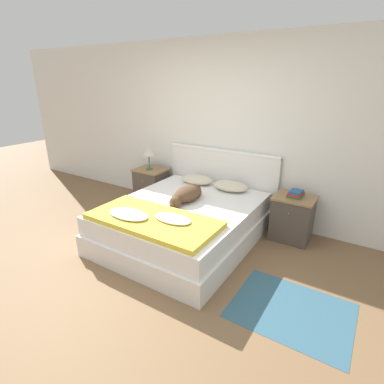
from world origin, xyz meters
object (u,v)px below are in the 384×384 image
nightstand_right (292,218)px  dog (187,194)px  bed (184,222)px  nightstand_left (152,186)px  book_stack (296,194)px  table_lamp (149,152)px  pillow_right (231,186)px  pillow_left (197,179)px

nightstand_right → dog: bearing=-150.9°
dog → bed: bearing=-78.8°
nightstand_left → book_stack: book_stack is taller
dog → table_lamp: table_lamp is taller
pillow_right → table_lamp: table_lamp is taller
nightstand_left → nightstand_right: bearing=0.0°
nightstand_right → pillow_right: size_ratio=1.18×
book_stack → nightstand_right: bearing=-124.7°
table_lamp → dog: bearing=-28.9°
bed → pillow_left: 0.89m
dog → table_lamp: bearing=151.1°
dog → nightstand_left: bearing=150.0°
bed → pillow_right: bearing=70.3°
pillow_right → table_lamp: size_ratio=1.33×
nightstand_left → dog: (1.15, -0.67, 0.30)m
nightstand_right → dog: size_ratio=0.83×
table_lamp → bed: bearing=-32.5°
bed → nightstand_right: size_ratio=3.39×
bed → nightstand_right: nightstand_right is taller
pillow_left → table_lamp: 0.95m
nightstand_right → pillow_right: pillow_right is taller
nightstand_left → book_stack: size_ratio=2.54×
bed → nightstand_left: (-1.18, 0.78, 0.05)m
bed → dog: dog is taller
pillow_left → dog: size_ratio=0.71×
book_stack → table_lamp: size_ratio=0.61×
nightstand_left → table_lamp: (0.00, -0.03, 0.59)m
nightstand_left → pillow_right: 1.48m
table_lamp → book_stack: bearing=0.8°
nightstand_right → book_stack: (0.00, 0.01, 0.34)m
book_stack → pillow_left: bearing=179.9°
bed → nightstand_right: (1.18, 0.78, 0.05)m
nightstand_left → dog: dog is taller
table_lamp → nightstand_left: bearing=90.0°
bed → nightstand_left: nightstand_left is taller
nightstand_right → dog: dog is taller
bed → dog: size_ratio=2.82×
bed → book_stack: book_stack is taller
nightstand_left → dog: size_ratio=0.83×
bed → pillow_right: 0.89m
pillow_left → dog: (0.26, -0.67, 0.03)m
bed → table_lamp: size_ratio=5.29×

